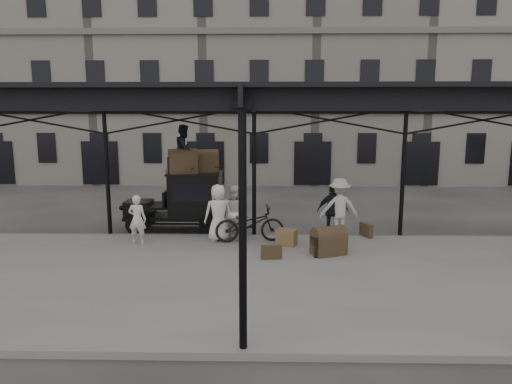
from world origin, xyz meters
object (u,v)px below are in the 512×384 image
taxi (187,199)px  steamer_trunk_roof_near (183,163)px  bicycle (250,224)px  porter_left (137,219)px  steamer_trunk_platform (329,243)px  porter_official (333,211)px

taxi → steamer_trunk_roof_near: size_ratio=3.71×
bicycle → porter_left: bearing=85.3°
steamer_trunk_roof_near → steamer_trunk_platform: bearing=-49.2°
taxi → steamer_trunk_roof_near: steamer_trunk_roof_near is taller
porter_official → steamer_trunk_roof_near: size_ratio=1.81×
porter_official → bicycle: 2.88m
bicycle → steamer_trunk_platform: bicycle is taller
taxi → steamer_trunk_platform: taxi is taller
porter_official → taxi: bearing=-8.1°
bicycle → porter_official: bearing=-84.2°
taxi → porter_left: taxi is taller
porter_left → porter_official: 6.43m
bicycle → steamer_trunk_platform: size_ratio=2.33×
porter_official → porter_left: bearing=13.8°
taxi → porter_official: size_ratio=2.05×
taxi → bicycle: bearing=-39.4°
taxi → porter_left: size_ratio=2.32×
porter_official → steamer_trunk_roof_near: steamer_trunk_roof_near is taller
porter_official → steamer_trunk_roof_near: (-5.20, 0.96, 1.50)m
steamer_trunk_roof_near → porter_official: bearing=-27.5°
steamer_trunk_roof_near → porter_left: bearing=-137.8°
porter_left → porter_official: size_ratio=0.89×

